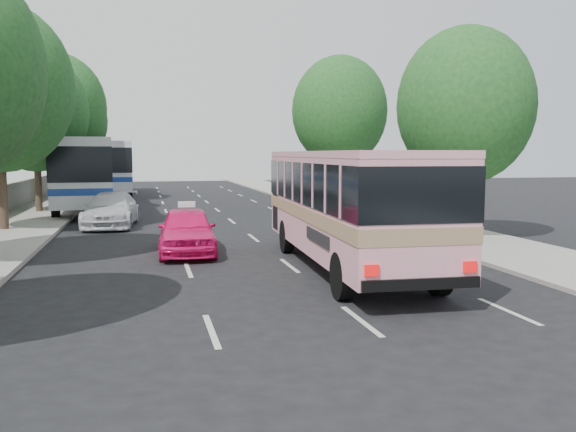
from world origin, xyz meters
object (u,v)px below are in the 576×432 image
object	(u,v)px
pink_taxi	(187,230)
tour_coach_rear	(109,163)
pink_bus	(348,196)
white_pickup	(111,210)
tour_coach_front	(85,168)

from	to	relation	value
pink_taxi	tour_coach_rear	bearing A→B (deg)	100.57
pink_bus	white_pickup	size ratio (longest dim) A/B	2.02
white_pickup	tour_coach_front	distance (m)	8.66
pink_bus	tour_coach_rear	distance (m)	34.37
pink_taxi	pink_bus	bearing A→B (deg)	-38.73
pink_bus	pink_taxi	size ratio (longest dim) A/B	2.35
pink_bus	tour_coach_front	size ratio (longest dim) A/B	0.77
pink_taxi	tour_coach_rear	distance (m)	29.96
white_pickup	tour_coach_front	bearing A→B (deg)	107.48
pink_taxi	tour_coach_front	bearing A→B (deg)	108.45
tour_coach_rear	white_pickup	bearing A→B (deg)	-90.25
pink_taxi	tour_coach_rear	size ratio (longest dim) A/B	0.32
pink_bus	tour_coach_front	distance (m)	22.06
tour_coach_rear	pink_bus	bearing A→B (deg)	-79.70
white_pickup	tour_coach_rear	size ratio (longest dim) A/B	0.37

